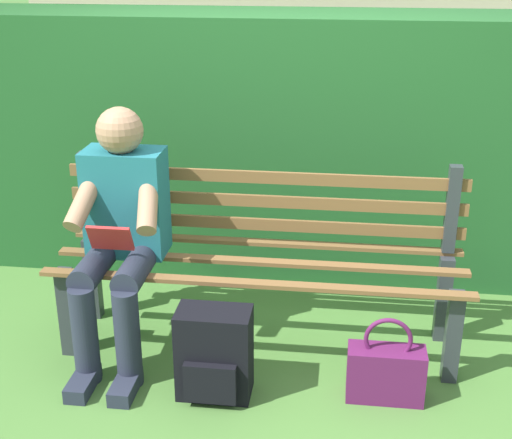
{
  "coord_description": "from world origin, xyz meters",
  "views": [
    {
      "loc": [
        -0.38,
        3.06,
        1.92
      ],
      "look_at": [
        0.0,
        0.1,
        0.72
      ],
      "focal_mm": 49.48,
      "sensor_mm": 36.0,
      "label": 1
    }
  ],
  "objects": [
    {
      "name": "park_bench",
      "position": [
        0.0,
        -0.09,
        0.48
      ],
      "size": [
        1.99,
        0.53,
        0.92
      ],
      "color": "#2D3338",
      "rests_on": "ground"
    },
    {
      "name": "backpack",
      "position": [
        0.15,
        0.43,
        0.2
      ],
      "size": [
        0.33,
        0.26,
        0.42
      ],
      "color": "black",
      "rests_on": "ground"
    },
    {
      "name": "hedge_backdrop",
      "position": [
        0.02,
        -1.07,
        0.8
      ],
      "size": [
        5.76,
        0.79,
        1.62
      ],
      "color": "#1E5123",
      "rests_on": "ground"
    },
    {
      "name": "handbag",
      "position": [
        -0.61,
        0.37,
        0.14
      ],
      "size": [
        0.34,
        0.14,
        0.41
      ],
      "color": "#59194C",
      "rests_on": "ground"
    },
    {
      "name": "ground",
      "position": [
        0.0,
        0.0,
        0.0
      ],
      "size": [
        60.0,
        60.0,
        0.0
      ],
      "primitive_type": "plane",
      "color": "#477533"
    },
    {
      "name": "person_seated",
      "position": [
        0.65,
        0.1,
        0.64
      ],
      "size": [
        0.44,
        0.73,
        1.2
      ],
      "color": "#1E6672",
      "rests_on": "ground"
    }
  ]
}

